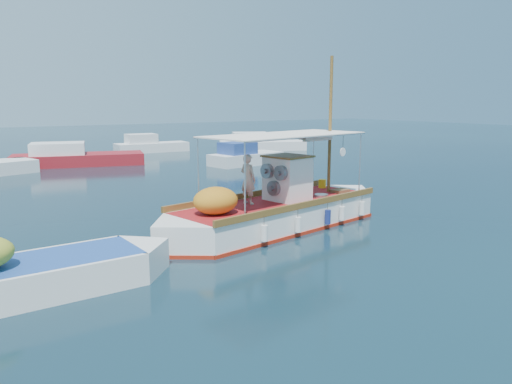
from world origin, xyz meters
TOP-DOWN VIEW (x-y plane):
  - ground at (0.00, 0.00)m, footprint 160.00×160.00m
  - fishing_caique at (0.17, 0.39)m, footprint 10.10×4.10m
  - dinghy at (-8.30, -1.56)m, footprint 7.21×2.26m
  - bg_boat_n at (-1.55, 22.10)m, footprint 9.10×4.93m
  - bg_boat_ne at (8.56, 16.06)m, footprint 5.65×3.08m
  - bg_boat_e at (15.38, 24.42)m, footprint 8.06×5.53m
  - bg_boat_far_n at (6.22, 28.01)m, footprint 6.31×2.21m

SIDE VIEW (x-z plane):
  - ground at x=0.00m, z-range 0.00..0.00m
  - dinghy at x=-8.30m, z-range -0.51..1.25m
  - bg_boat_far_n at x=6.22m, z-range -0.41..1.39m
  - bg_boat_n at x=-1.55m, z-range -0.41..1.39m
  - bg_boat_ne at x=8.56m, z-range -0.41..1.39m
  - bg_boat_e at x=15.38m, z-range -0.41..1.39m
  - fishing_caique at x=0.17m, z-range -2.58..3.68m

